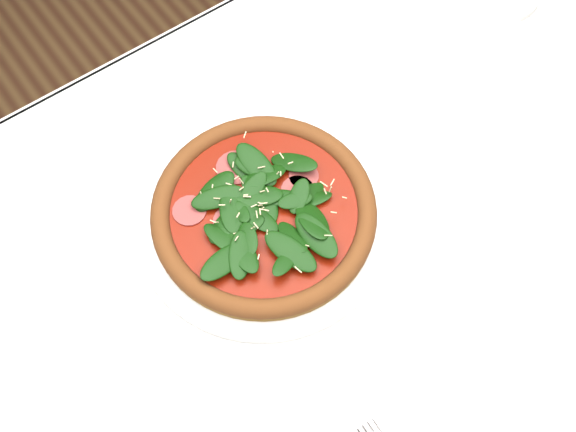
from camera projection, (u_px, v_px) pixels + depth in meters
ground at (302, 378)px, 1.47m from camera, size 6.00×6.00×0.00m
dining_table at (312, 270)px, 0.89m from camera, size 1.21×0.81×0.75m
plate at (264, 216)px, 0.81m from camera, size 0.33×0.33×0.01m
pizza at (264, 209)px, 0.79m from camera, size 0.37×0.37×0.04m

